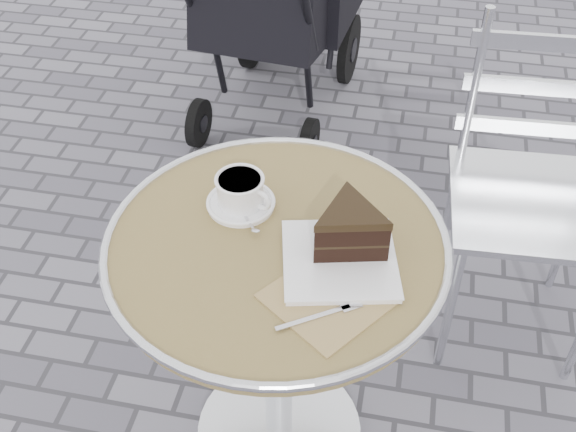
% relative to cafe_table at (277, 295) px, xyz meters
% --- Properties ---
extents(cafe_table, '(0.72, 0.72, 0.74)m').
position_rel_cafe_table_xyz_m(cafe_table, '(0.00, 0.00, 0.00)').
color(cafe_table, silver).
rests_on(cafe_table, ground).
extents(cappuccino_set, '(0.15, 0.16, 0.07)m').
position_rel_cafe_table_xyz_m(cappuccino_set, '(-0.10, 0.10, 0.20)').
color(cappuccino_set, white).
rests_on(cappuccino_set, cafe_table).
extents(cake_plate_set, '(0.28, 0.37, 0.12)m').
position_rel_cafe_table_xyz_m(cake_plate_set, '(0.15, -0.01, 0.22)').
color(cake_plate_set, '#9D7E56').
rests_on(cake_plate_set, cafe_table).
extents(bistro_chair, '(0.45, 0.45, 0.95)m').
position_rel_cafe_table_xyz_m(bistro_chair, '(0.58, 0.62, 0.02)').
color(bistro_chair, silver).
rests_on(bistro_chair, ground).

